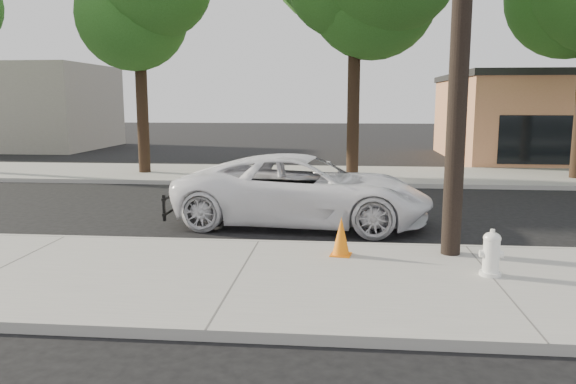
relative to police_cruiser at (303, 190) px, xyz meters
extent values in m
plane|color=black|center=(-0.73, -0.16, -0.82)|extent=(120.00, 120.00, 0.00)
cube|color=gray|center=(-0.73, -4.46, -0.75)|extent=(90.00, 4.40, 0.15)
cube|color=gray|center=(-0.73, 8.34, -0.75)|extent=(90.00, 5.00, 0.15)
cube|color=#9E9B93|center=(-0.73, -2.26, -0.75)|extent=(90.00, 0.12, 0.16)
cylinder|color=black|center=(-6.73, 8.04, 1.45)|extent=(0.44, 0.44, 4.25)
sphere|color=#1F4E16|center=(-6.73, 8.04, 4.98)|extent=(4.20, 4.20, 4.20)
cylinder|color=black|center=(1.27, 7.64, 1.70)|extent=(0.44, 0.44, 4.75)
imported|color=white|center=(0.00, 0.00, 0.00)|extent=(6.16, 3.28, 1.65)
cylinder|color=white|center=(3.26, -4.11, -0.64)|extent=(0.34, 0.34, 0.06)
cylinder|color=white|center=(3.26, -4.11, -0.38)|extent=(0.26, 0.26, 0.59)
ellipsoid|color=white|center=(3.26, -4.11, -0.07)|extent=(0.28, 0.28, 0.19)
cylinder|color=white|center=(3.26, -4.11, -0.32)|extent=(0.37, 0.13, 0.12)
cylinder|color=white|center=(3.26, -4.11, -0.32)|extent=(0.16, 0.20, 0.15)
cube|color=orange|center=(0.89, -3.15, -0.66)|extent=(0.41, 0.41, 0.02)
cone|color=orange|center=(0.89, -3.15, -0.32)|extent=(0.37, 0.37, 0.70)
camera|label=1|loc=(0.88, -12.95, 2.07)|focal=35.00mm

